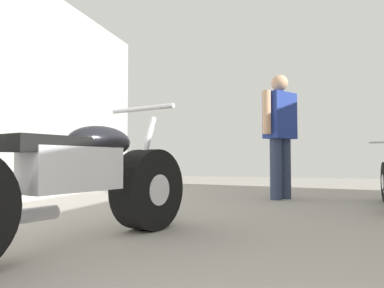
% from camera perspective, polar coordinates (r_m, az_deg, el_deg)
% --- Properties ---
extents(ground_plane, '(16.44, 16.44, 0.00)m').
position_cam_1_polar(ground_plane, '(3.22, 12.33, -12.64)').
color(ground_plane, gray).
extents(motorcycle_maroon_cruiser, '(0.93, 2.10, 0.99)m').
position_cam_1_polar(motorcycle_maroon_cruiser, '(2.37, -19.50, -6.23)').
color(motorcycle_maroon_cruiser, black).
rests_on(motorcycle_maroon_cruiser, ground_plane).
extents(mechanic_in_blue, '(0.50, 0.65, 1.79)m').
position_cam_1_polar(mechanic_in_blue, '(5.22, 14.07, 2.45)').
color(mechanic_in_blue, '#2D3851').
rests_on(mechanic_in_blue, ground_plane).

